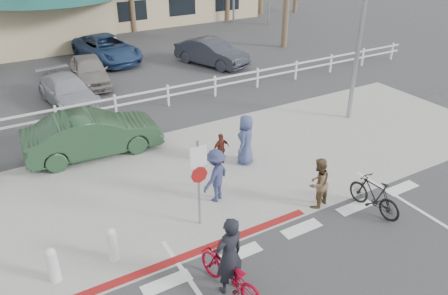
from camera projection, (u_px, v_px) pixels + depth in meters
ground at (316, 241)px, 11.48m from camera, size 140.00×140.00×0.00m
bike_path at (374, 291)px, 9.95m from camera, size 12.00×16.00×0.01m
sidewalk_plaza at (229, 166)px, 14.91m from camera, size 22.00×7.00×0.01m
cross_street at (179, 124)px, 17.97m from camera, size 40.00×5.00×0.01m
parking_lot at (110, 64)px, 25.23m from camera, size 50.00×16.00×0.01m
curb_red at (194, 253)px, 11.06m from camera, size 7.00×0.25×0.02m
rail_fence at (170, 95)px, 19.49m from camera, size 29.40×0.16×1.00m
sign_post at (199, 179)px, 11.46m from camera, size 0.50×0.10×2.90m
bollard_0 at (112, 244)px, 10.66m from camera, size 0.26×0.26×0.95m
bollard_1 at (53, 265)px, 10.04m from camera, size 0.26×0.26×0.95m
streetlight_0 at (364, 8)px, 16.45m from camera, size 0.60×2.00×9.00m
bike_red at (230, 274)px, 9.69m from camera, size 1.10×2.14×1.07m
rider_red at (229, 256)px, 9.56m from camera, size 0.78×0.57×1.98m
bike_black at (374, 195)px, 12.43m from camera, size 0.61×1.79×1.06m
rider_black at (318, 183)px, 12.54m from camera, size 0.89×0.77×1.56m
pedestrian_a at (216, 176)px, 12.79m from camera, size 1.25×1.06×1.68m
pedestrian_child at (221, 149)px, 14.86m from camera, size 0.68×0.33×1.13m
pedestrian_b at (246, 140)px, 14.76m from camera, size 1.02×0.99×1.76m
car_white_sedan at (93, 134)px, 15.38m from camera, size 4.78×1.84×1.55m
lot_car_1 at (68, 91)px, 19.54m from camera, size 2.22×4.57×1.28m
lot_car_2 at (90, 71)px, 21.92m from camera, size 2.17×4.34×1.42m
lot_car_3 at (211, 52)px, 24.78m from camera, size 3.10×4.72×1.47m
lot_car_5 at (107, 49)px, 25.48m from camera, size 3.23×5.63×1.48m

